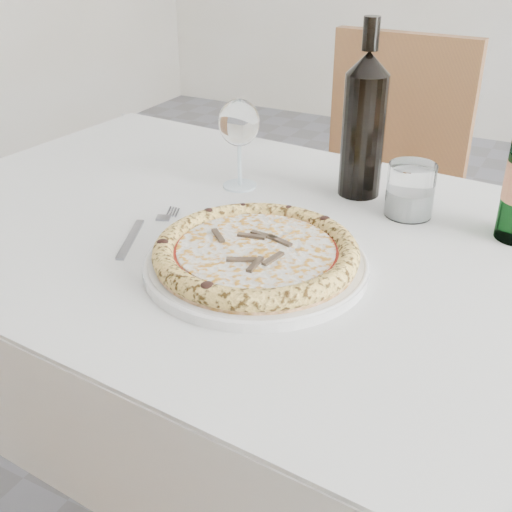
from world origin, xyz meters
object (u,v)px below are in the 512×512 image
(dining_table, at_px, (286,295))
(pizza, at_px, (256,252))
(tumbler, at_px, (410,194))
(wine_bottle, at_px, (364,123))
(chair_far, at_px, (381,196))
(wine_glass, at_px, (239,125))
(plate, at_px, (256,263))

(dining_table, distance_m, pizza, 0.16)
(tumbler, bearing_deg, wine_bottle, 154.88)
(wine_bottle, bearing_deg, chair_far, 101.65)
(wine_bottle, bearing_deg, wine_glass, -160.29)
(plate, bearing_deg, wine_bottle, 84.19)
(dining_table, distance_m, wine_bottle, 0.32)
(pizza, bearing_deg, wine_bottle, 84.19)
(pizza, height_order, wine_bottle, wine_bottle)
(plate, height_order, tumbler, tumbler)
(plate, distance_m, wine_glass, 0.32)
(plate, xyz_separation_m, wine_bottle, (0.03, 0.32, 0.12))
(wine_glass, distance_m, tumbler, 0.31)
(dining_table, xyz_separation_m, plate, (-0.00, -0.10, 0.11))
(pizza, height_order, tumbler, tumbler)
(plate, distance_m, tumbler, 0.31)
(dining_table, bearing_deg, chair_far, 95.80)
(wine_bottle, bearing_deg, dining_table, -98.40)
(chair_far, distance_m, wine_glass, 0.69)
(pizza, xyz_separation_m, wine_glass, (-0.17, 0.25, 0.09))
(dining_table, relative_size, plate, 4.45)
(chair_far, relative_size, tumbler, 10.80)
(dining_table, height_order, chair_far, chair_far)
(tumbler, xyz_separation_m, wine_bottle, (-0.10, 0.05, 0.09))
(pizza, height_order, wine_glass, wine_glass)
(dining_table, distance_m, tumbler, 0.26)
(chair_far, bearing_deg, pizza, -84.88)
(wine_glass, bearing_deg, chair_far, 81.51)
(plate, distance_m, pizza, 0.02)
(dining_table, distance_m, chair_far, 0.76)
(dining_table, height_order, plate, plate)
(pizza, relative_size, tumbler, 3.28)
(chair_far, xyz_separation_m, wine_glass, (-0.09, -0.60, 0.34))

